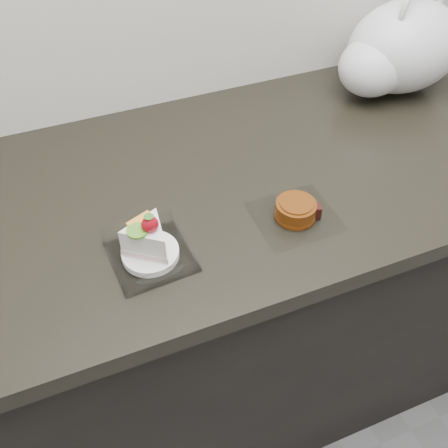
% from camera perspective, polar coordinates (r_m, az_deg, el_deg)
% --- Properties ---
extents(counter, '(2.04, 0.64, 0.90)m').
position_cam_1_polar(counter, '(1.36, 1.45, -8.80)').
color(counter, black).
rests_on(counter, ground).
extents(cake_tray, '(0.14, 0.14, 0.11)m').
position_cam_1_polar(cake_tray, '(0.85, -8.53, -2.54)').
color(cake_tray, white).
rests_on(cake_tray, counter).
extents(mooncake_wrap, '(0.15, 0.14, 0.04)m').
position_cam_1_polar(mooncake_wrap, '(0.93, 8.25, 1.47)').
color(mooncake_wrap, white).
rests_on(mooncake_wrap, counter).
extents(plastic_bag, '(0.37, 0.31, 0.26)m').
position_cam_1_polar(plastic_bag, '(1.31, 19.32, 18.28)').
color(plastic_bag, white).
rests_on(plastic_bag, counter).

